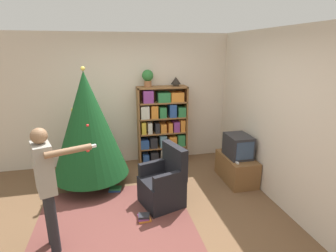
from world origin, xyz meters
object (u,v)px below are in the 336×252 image
Objects in this scene: armchair at (164,184)px; potted_plant at (148,77)px; television at (238,146)px; christmas_tree at (88,125)px; standing_person at (47,181)px; bookshelf at (163,126)px; table_lamp at (176,81)px.

potted_plant reaches higher than armchair.
television is 1.53m from armchair.
christmas_tree is 2.22× the size of armchair.
standing_person is at bearing -84.16° from armchair.
bookshelf is 1.64m from armchair.
standing_person is at bearing -128.98° from bookshelf.
television is 3.09m from standing_person.
bookshelf is 2.80m from standing_person.
christmas_tree is 1.59m from armchair.
bookshelf is 4.82× the size of potted_plant.
armchair is (-0.30, -1.55, -0.46)m from bookshelf.
potted_plant is at bearing 141.86° from television.
armchair reaches higher than television.
bookshelf is at bearing 135.80° from television.
standing_person is at bearing -124.00° from potted_plant.
table_lamp reaches higher than armchair.
christmas_tree is 1.53m from standing_person.
christmas_tree reaches higher than bookshelf.
television is 1.74m from table_lamp.
television is at bearing -44.20° from bookshelf.
potted_plant is at bearing 125.52° from standing_person.
standing_person is 2.79m from potted_plant.
table_lamp is at bearing -0.00° from potted_plant.
standing_person reaches higher than armchair.
armchair is at bearing 92.84° from standing_person.
christmas_tree is (-2.53, 0.40, 0.43)m from television.
table_lamp is (1.67, 0.71, 0.60)m from christmas_tree.
bookshelf is 1.03m from potted_plant.
television is at bearing 89.91° from armchair.
table_lamp reaches higher than television.
armchair is 4.60× the size of table_lamp.
potted_plant reaches higher than bookshelf.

